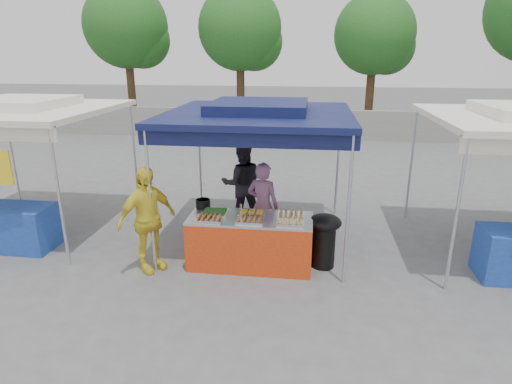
# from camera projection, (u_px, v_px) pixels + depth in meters

# --- Properties ---
(ground_plane) EXTENTS (80.00, 80.00, 0.00)m
(ground_plane) POSITION_uv_depth(u_px,v_px,m) (251.00, 262.00, 7.24)
(ground_plane) COLOR #5C5C5E
(back_wall) EXTENTS (40.00, 0.25, 1.20)m
(back_wall) POSITION_uv_depth(u_px,v_px,m) (289.00, 124.00, 17.42)
(back_wall) COLOR gray
(back_wall) RESTS_ON ground_plane
(main_canopy) EXTENTS (3.20, 3.20, 2.57)m
(main_canopy) POSITION_uv_depth(u_px,v_px,m) (259.00, 113.00, 7.42)
(main_canopy) COLOR silver
(main_canopy) RESTS_ON ground_plane
(neighbor_stall_left) EXTENTS (3.20, 3.20, 2.57)m
(neighbor_stall_left) POSITION_uv_depth(u_px,v_px,m) (13.00, 154.00, 7.84)
(neighbor_stall_left) COLOR silver
(neighbor_stall_left) RESTS_ON ground_plane
(tree_0) EXTENTS (3.72, 3.70, 6.36)m
(tree_0) POSITION_uv_depth(u_px,v_px,m) (130.00, 30.00, 19.08)
(tree_0) COLOR #422E19
(tree_0) RESTS_ON ground_plane
(tree_1) EXTENTS (3.63, 3.59, 6.17)m
(tree_1) POSITION_uv_depth(u_px,v_px,m) (244.00, 32.00, 18.47)
(tree_1) COLOR #422E19
(tree_1) RESTS_ON ground_plane
(tree_2) EXTENTS (3.46, 3.39, 5.83)m
(tree_2) POSITION_uv_depth(u_px,v_px,m) (378.00, 38.00, 18.13)
(tree_2) COLOR #422E19
(tree_2) RESTS_ON ground_plane
(vendor_table) EXTENTS (2.00, 0.80, 0.85)m
(vendor_table) POSITION_uv_depth(u_px,v_px,m) (250.00, 241.00, 7.01)
(vendor_table) COLOR red
(vendor_table) RESTS_ON ground_plane
(food_tray_fl) EXTENTS (0.42, 0.30, 0.07)m
(food_tray_fl) POSITION_uv_depth(u_px,v_px,m) (209.00, 219.00, 6.72)
(food_tray_fl) COLOR silver
(food_tray_fl) RESTS_ON vendor_table
(food_tray_fm) EXTENTS (0.42, 0.30, 0.07)m
(food_tray_fm) POSITION_uv_depth(u_px,v_px,m) (250.00, 220.00, 6.66)
(food_tray_fm) COLOR silver
(food_tray_fm) RESTS_ON vendor_table
(food_tray_fr) EXTENTS (0.42, 0.30, 0.07)m
(food_tray_fr) POSITION_uv_depth(u_px,v_px,m) (290.00, 223.00, 6.57)
(food_tray_fr) COLOR silver
(food_tray_fr) RESTS_ON vendor_table
(food_tray_bl) EXTENTS (0.42, 0.30, 0.07)m
(food_tray_bl) POSITION_uv_depth(u_px,v_px,m) (215.00, 212.00, 6.99)
(food_tray_bl) COLOR silver
(food_tray_bl) RESTS_ON vendor_table
(food_tray_bm) EXTENTS (0.42, 0.30, 0.07)m
(food_tray_bm) POSITION_uv_depth(u_px,v_px,m) (252.00, 213.00, 6.97)
(food_tray_bm) COLOR silver
(food_tray_bm) RESTS_ON vendor_table
(food_tray_br) EXTENTS (0.42, 0.30, 0.07)m
(food_tray_br) POSITION_uv_depth(u_px,v_px,m) (291.00, 215.00, 6.87)
(food_tray_br) COLOR silver
(food_tray_br) RESTS_ON vendor_table
(cooking_pot) EXTENTS (0.25, 0.25, 0.14)m
(cooking_pot) POSITION_uv_depth(u_px,v_px,m) (203.00, 203.00, 7.29)
(cooking_pot) COLOR black
(cooking_pot) RESTS_ON vendor_table
(skewer_cup) EXTENTS (0.08, 0.08, 0.09)m
(skewer_cup) POSITION_uv_depth(u_px,v_px,m) (241.00, 218.00, 6.72)
(skewer_cup) COLOR silver
(skewer_cup) RESTS_ON vendor_table
(wok_burner) EXTENTS (0.54, 0.54, 0.91)m
(wok_burner) POSITION_uv_depth(u_px,v_px,m) (324.00, 236.00, 6.93)
(wok_burner) COLOR black
(wok_burner) RESTS_ON ground_plane
(crate_left) EXTENTS (0.46, 0.32, 0.27)m
(crate_left) POSITION_uv_depth(u_px,v_px,m) (237.00, 240.00, 7.75)
(crate_left) COLOR #142EA6
(crate_left) RESTS_ON ground_plane
(crate_right) EXTENTS (0.49, 0.35, 0.30)m
(crate_right) POSITION_uv_depth(u_px,v_px,m) (276.00, 245.00, 7.53)
(crate_right) COLOR #142EA6
(crate_right) RESTS_ON ground_plane
(crate_stacked) EXTENTS (0.48, 0.33, 0.29)m
(crate_stacked) POSITION_uv_depth(u_px,v_px,m) (276.00, 230.00, 7.44)
(crate_stacked) COLOR #142EA6
(crate_stacked) RESTS_ON crate_right
(vendor_woman) EXTENTS (0.66, 0.53, 1.59)m
(vendor_woman) POSITION_uv_depth(u_px,v_px,m) (263.00, 206.00, 7.52)
(vendor_woman) COLOR #8C597E
(vendor_woman) RESTS_ON ground_plane
(helper_man) EXTENTS (0.97, 0.83, 1.72)m
(helper_man) POSITION_uv_depth(u_px,v_px,m) (242.00, 184.00, 8.61)
(helper_man) COLOR black
(helper_man) RESTS_ON ground_plane
(customer_person) EXTENTS (0.95, 1.06, 1.73)m
(customer_person) POSITION_uv_depth(u_px,v_px,m) (147.00, 220.00, 6.73)
(customer_person) COLOR yellow
(customer_person) RESTS_ON ground_plane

